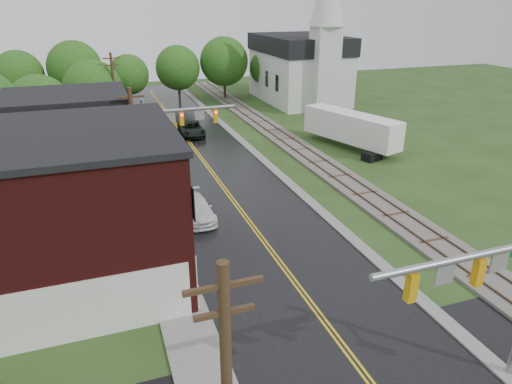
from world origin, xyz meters
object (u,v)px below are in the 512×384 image
tree_left_e (95,91)px  traffic_signal_near (492,281)px  utility_pole_c (115,93)px  tree_left_c (42,108)px  utility_pole_b (136,152)px  traffic_signal_far (173,126)px  suv_dark (191,129)px  pickup_white (196,209)px  brick_building (35,215)px  church (303,62)px  semi_trailer (351,128)px

tree_left_e → traffic_signal_near: bearing=-74.3°
utility_pole_c → tree_left_c: bearing=-149.8°
utility_pole_b → tree_left_e: 23.99m
traffic_signal_far → tree_left_c: bearing=128.8°
suv_dark → utility_pole_b: bearing=-109.3°
tree_left_c → pickup_white: bearing=-61.5°
brick_building → utility_pole_c: utility_pole_c is taller
brick_building → church: bearing=50.0°
utility_pole_b → semi_trailer: (22.00, 9.25, -2.56)m
pickup_white → traffic_signal_near: bearing=-71.3°
traffic_signal_near → tree_left_e: bearing=105.7°
church → tree_left_c: 36.59m
suv_dark → pickup_white: (-4.08, -20.85, -0.04)m
tree_left_c → tree_left_e: (5.00, 6.00, 0.30)m
tree_left_e → suv_dark: bearing=-25.7°
utility_pole_c → suv_dark: (7.60, -2.74, -3.96)m
brick_building → traffic_signal_far: bearing=53.1°
church → suv_dark: bearing=-147.0°
church → utility_pole_c: 28.54m
suv_dark → brick_building: bearing=-114.6°
tree_left_c → suv_dark: bearing=5.3°
traffic_signal_far → tree_left_e: size_ratio=0.90×
utility_pole_c → semi_trailer: 25.56m
church → semi_trailer: church is taller
church → utility_pole_c: church is taller
utility_pole_b → brick_building: bearing=-129.1°
tree_left_c → suv_dark: (14.65, 1.36, -3.75)m
traffic_signal_near → semi_trailer: 31.64m
tree_left_e → pickup_white: 26.41m
utility_pole_b → tree_left_c: utility_pole_b is taller
tree_left_c → semi_trailer: (29.05, -8.64, -2.36)m
brick_building → pickup_white: brick_building is taller
utility_pole_b → tree_left_e: size_ratio=1.10×
tree_left_e → pickup_white: tree_left_e is taller
utility_pole_b → tree_left_c: size_ratio=1.18×
utility_pole_b → semi_trailer: size_ratio=0.79×
church → semi_trailer: 23.28m
brick_building → church: size_ratio=0.71×
utility_pole_b → suv_dark: bearing=68.5°
brick_building → traffic_signal_far: size_ratio=1.95×
suv_dark → pickup_white: 21.25m
pickup_white → traffic_signal_far: bearing=90.2°
utility_pole_b → utility_pole_c: (0.00, 22.00, 0.00)m
traffic_signal_far → utility_pole_c: (-3.33, 17.00, -0.25)m
tree_left_c → pickup_white: size_ratio=1.55×
brick_building → church: 50.58m
brick_building → utility_pole_c: size_ratio=1.59×
traffic_signal_far → suv_dark: 15.47m
church → suv_dark: church is taller
utility_pole_b → utility_pole_c: size_ratio=1.00×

